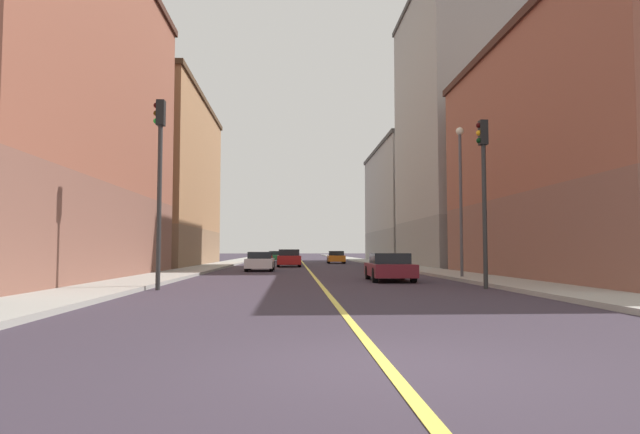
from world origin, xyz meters
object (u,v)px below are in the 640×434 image
Objects in this scene: building_left_far at (420,205)px; car_green at (276,256)px; street_lamp_left_near at (461,185)px; car_red at (289,258)px; traffic_light_left_near at (484,179)px; car_yellow at (289,258)px; building_right_corner at (9,106)px; building_left_mid at (473,130)px; car_white at (260,261)px; traffic_light_right_near at (159,168)px; building_left_near at (611,154)px; car_maroon at (389,267)px; building_right_midblock at (145,182)px; car_orange at (336,257)px.

car_green is (-16.94, 0.60, -6.12)m from building_left_far.
building_left_far reaches higher than street_lamp_left_near.
car_red is 19.09m from car_green.
building_left_far is at bearing -2.04° from car_green.
traffic_light_left_near reaches higher than car_yellow.
building_left_mid is at bearing 34.73° from building_right_corner.
car_white is 27.71m from car_green.
traffic_light_right_near is at bearing -93.57° from car_green.
building_left_near is at bearing 34.08° from traffic_light_left_near.
building_left_mid is 28.19m from car_green.
building_left_near is 4.45× the size of car_maroon.
building_left_near reaches higher than traffic_light_right_near.
car_green is (10.90, 16.35, -6.68)m from building_right_midblock.
building_right_corner is 22.75m from building_right_midblock.
traffic_light_left_near is 45.66m from car_green.
building_left_mid is at bearing 71.87° from traffic_light_left_near.
building_left_mid is (-0.00, 19.38, 5.49)m from building_left_near.
car_yellow is (12.49, 26.65, -7.20)m from building_right_corner.
car_red is at bearing 127.27° from building_left_near.
car_white is at bearing -90.48° from car_green.
car_white is (-17.17, -7.92, -10.76)m from building_left_mid.
street_lamp_left_near is at bearing 177.01° from building_left_near.
building_left_mid is 4.97× the size of car_yellow.
car_white is at bearing -101.98° from car_red.
building_left_near reaches higher than traffic_light_left_near.
traffic_light_right_near is at bearing -98.56° from car_white.
traffic_light_right_near is 26.28m from car_red.
traffic_light_left_near is 1.44× the size of car_white.
building_left_mid reaches higher than building_left_far.
building_right_corner is (-27.84, -38.49, 1.12)m from building_left_far.
traffic_light_right_near is at bearing -74.01° from building_right_midblock.
building_left_near reaches higher than car_yellow.
car_maroon is at bearing -168.86° from street_lamp_left_near.
building_left_far is 3.47× the size of traffic_light_left_near.
car_yellow is at bearing 90.22° from car_red.
car_yellow is at bearing -82.74° from car_green.
building_left_mid reaches higher than building_left_near.
car_red reaches higher than car_orange.
car_white is (-17.17, 11.46, -5.27)m from building_left_near.
street_lamp_left_near reaches higher than car_orange.
building_left_near is 3.22× the size of traffic_light_left_near.
building_right_midblock is 3.45× the size of traffic_light_left_near.
car_white is at bearing -122.36° from building_left_far.
car_white reaches higher than car_maroon.
building_right_midblock reaches higher than building_left_near.
building_left_mid is 1.08× the size of building_left_far.
street_lamp_left_near is (-7.13, 0.37, -1.47)m from building_left_near.
car_white is at bearing -46.79° from building_right_midblock.
building_left_mid is at bearing 51.60° from traffic_light_right_near.
car_orange is at bearing -52.31° from car_green.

